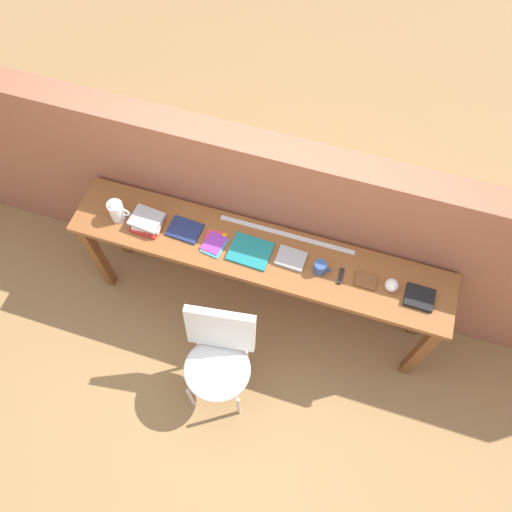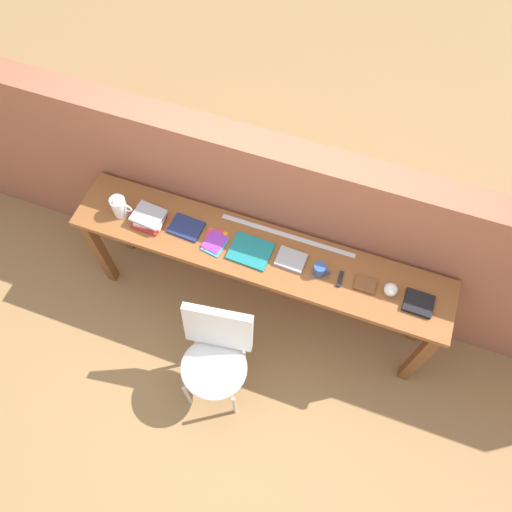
% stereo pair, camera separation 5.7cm
% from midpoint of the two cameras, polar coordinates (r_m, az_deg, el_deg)
% --- Properties ---
extents(ground_plane, '(40.00, 40.00, 0.00)m').
position_cam_midpoint_polar(ground_plane, '(3.86, -1.56, -9.54)').
color(ground_plane, '#9E7547').
extents(brick_wall_back, '(6.00, 0.20, 1.50)m').
position_cam_midpoint_polar(brick_wall_back, '(3.45, 1.49, 4.23)').
color(brick_wall_back, '#9E5B42').
rests_on(brick_wall_back, ground).
extents(sideboard, '(2.50, 0.44, 0.88)m').
position_cam_midpoint_polar(sideboard, '(3.30, -0.23, -0.61)').
color(sideboard, brown).
rests_on(sideboard, ground).
extents(chair_white_moulded, '(0.50, 0.51, 0.89)m').
position_cam_midpoint_polar(chair_white_moulded, '(3.28, -4.82, -11.31)').
color(chair_white_moulded, white).
rests_on(chair_white_moulded, ground).
extents(pitcher_white, '(0.14, 0.10, 0.18)m').
position_cam_midpoint_polar(pitcher_white, '(3.37, -16.06, 4.97)').
color(pitcher_white, white).
rests_on(pitcher_white, sideboard).
extents(book_stack_leftmost, '(0.21, 0.19, 0.07)m').
position_cam_midpoint_polar(book_stack_leftmost, '(3.32, -12.80, 3.82)').
color(book_stack_leftmost, red).
rests_on(book_stack_leftmost, sideboard).
extents(magazine_cycling, '(0.22, 0.17, 0.02)m').
position_cam_midpoint_polar(magazine_cycling, '(3.28, -8.63, 2.98)').
color(magazine_cycling, navy).
rests_on(magazine_cycling, sideboard).
extents(pamphlet_pile_colourful, '(0.16, 0.20, 0.01)m').
position_cam_midpoint_polar(pamphlet_pile_colourful, '(3.21, -5.36, 1.50)').
color(pamphlet_pile_colourful, orange).
rests_on(pamphlet_pile_colourful, sideboard).
extents(book_open_centre, '(0.27, 0.22, 0.02)m').
position_cam_midpoint_polar(book_open_centre, '(3.16, -1.18, 0.53)').
color(book_open_centre, '#19757A').
rests_on(book_open_centre, sideboard).
extents(book_grey_hardcover, '(0.19, 0.15, 0.02)m').
position_cam_midpoint_polar(book_grey_hardcover, '(3.14, 3.51, -0.30)').
color(book_grey_hardcover, '#9E9EA3').
rests_on(book_grey_hardcover, sideboard).
extents(mug, '(0.11, 0.08, 0.09)m').
position_cam_midpoint_polar(mug, '(3.09, 6.85, -1.34)').
color(mug, '#2D4C8C').
rests_on(mug, sideboard).
extents(multitool_folded, '(0.03, 0.11, 0.02)m').
position_cam_midpoint_polar(multitool_folded, '(3.12, 9.14, -2.29)').
color(multitool_folded, black).
rests_on(multitool_folded, sideboard).
extents(leather_journal_brown, '(0.13, 0.10, 0.02)m').
position_cam_midpoint_polar(leather_journal_brown, '(3.13, 11.92, -2.77)').
color(leather_journal_brown, brown).
rests_on(leather_journal_brown, sideboard).
extents(sports_ball_small, '(0.08, 0.08, 0.08)m').
position_cam_midpoint_polar(sports_ball_small, '(3.12, 14.73, -3.24)').
color(sports_ball_small, silver).
rests_on(sports_ball_small, sideboard).
extents(book_repair_rightmost, '(0.18, 0.15, 0.03)m').
position_cam_midpoint_polar(book_repair_rightmost, '(3.16, 17.69, -4.55)').
color(book_repair_rightmost, black).
rests_on(book_repair_rightmost, sideboard).
extents(ruler_metal_back_edge, '(0.90, 0.03, 0.00)m').
position_cam_midpoint_polar(ruler_metal_back_edge, '(3.24, 3.01, 2.45)').
color(ruler_metal_back_edge, silver).
rests_on(ruler_metal_back_edge, sideboard).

